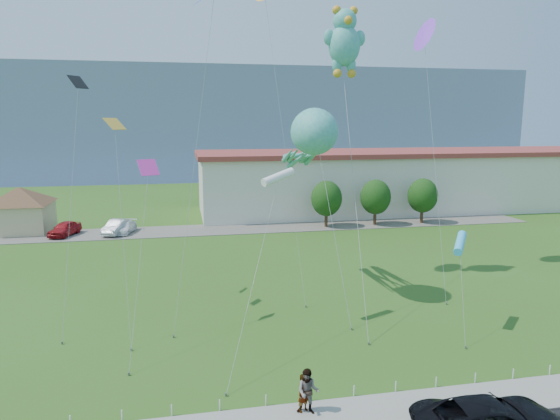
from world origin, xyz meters
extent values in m
plane|color=#305919|center=(0.00, 0.00, 0.00)|extent=(160.00, 160.00, 0.00)
cube|color=gray|center=(0.00, -2.75, 0.05)|extent=(80.00, 2.50, 0.10)
cube|color=#59544C|center=(0.00, 35.00, 0.03)|extent=(70.00, 6.00, 0.06)
cube|color=slate|center=(0.00, 120.00, 12.50)|extent=(160.00, 50.00, 25.00)
cube|color=tan|center=(-24.00, 38.00, 1.60)|extent=(6.00, 6.00, 3.20)
pyramid|color=brown|center=(-24.00, 38.00, 4.10)|extent=(9.20, 9.20, 1.80)
cube|color=beige|center=(26.00, 44.00, 3.80)|extent=(60.00, 14.00, 7.60)
cube|color=maroon|center=(26.00, 44.00, 7.90)|extent=(61.00, 15.00, 0.60)
cylinder|color=white|center=(-9.00, -1.30, 0.25)|extent=(0.05, 0.05, 0.50)
cylinder|color=white|center=(-7.00, -1.30, 0.25)|extent=(0.05, 0.05, 0.50)
cylinder|color=white|center=(-5.00, -1.30, 0.25)|extent=(0.05, 0.05, 0.50)
cylinder|color=white|center=(-3.00, -1.30, 0.25)|extent=(0.05, 0.05, 0.50)
cylinder|color=white|center=(-1.00, -1.30, 0.25)|extent=(0.05, 0.05, 0.50)
cylinder|color=white|center=(1.00, -1.30, 0.25)|extent=(0.05, 0.05, 0.50)
cylinder|color=white|center=(3.00, -1.30, 0.25)|extent=(0.05, 0.05, 0.50)
cylinder|color=white|center=(5.00, -1.30, 0.25)|extent=(0.05, 0.05, 0.50)
cylinder|color=white|center=(7.00, -1.30, 0.25)|extent=(0.05, 0.05, 0.50)
cylinder|color=white|center=(9.00, -1.30, 0.25)|extent=(0.05, 0.05, 0.50)
cylinder|color=white|center=(11.00, -1.30, 0.25)|extent=(0.05, 0.05, 0.50)
cylinder|color=#3F2B19|center=(10.00, 34.00, 1.10)|extent=(0.36, 0.36, 2.20)
ellipsoid|color=#14380F|center=(10.00, 34.00, 3.40)|extent=(3.60, 3.60, 4.14)
cylinder|color=#3F2B19|center=(16.00, 34.00, 1.10)|extent=(0.36, 0.36, 2.20)
ellipsoid|color=#14380F|center=(16.00, 34.00, 3.40)|extent=(3.60, 3.60, 4.14)
cylinder|color=#3F2B19|center=(22.00, 34.00, 1.10)|extent=(0.36, 0.36, 2.20)
ellipsoid|color=#14380F|center=(22.00, 34.00, 3.40)|extent=(3.60, 3.60, 4.14)
imported|color=gray|center=(-1.54, -2.17, 0.92)|extent=(0.71, 0.62, 1.64)
imported|color=gray|center=(-1.40, -2.34, 1.07)|extent=(1.14, 1.02, 1.95)
imported|color=maroon|center=(-18.87, 34.93, 0.83)|extent=(3.19, 4.85, 1.53)
imported|color=#BABAC1|center=(-13.51, 34.82, 0.83)|extent=(2.94, 4.92, 1.53)
imported|color=white|center=(-12.71, 35.07, 0.68)|extent=(2.66, 4.55, 1.24)
ellipsoid|color=teal|center=(2.26, 10.88, 11.50)|extent=(3.05, 3.97, 3.05)
sphere|color=white|center=(1.71, 9.68, 11.83)|extent=(0.48, 0.48, 0.48)
sphere|color=white|center=(2.80, 9.68, 11.83)|extent=(0.48, 0.48, 0.48)
cylinder|color=slate|center=(3.28, 5.57, 0.08)|extent=(0.10, 0.10, 0.16)
cylinder|color=gray|center=(2.77, 7.73, 5.43)|extent=(1.05, 4.34, 10.55)
ellipsoid|color=teal|center=(5.78, 15.74, 17.66)|extent=(2.37, 2.01, 2.96)
sphere|color=teal|center=(5.78, 15.74, 19.39)|extent=(1.73, 1.73, 1.73)
sphere|color=gold|center=(5.14, 15.74, 20.12)|extent=(0.64, 0.64, 0.64)
sphere|color=gold|center=(6.41, 15.74, 20.12)|extent=(0.64, 0.64, 0.64)
sphere|color=gold|center=(5.78, 15.01, 19.30)|extent=(0.64, 0.64, 0.64)
ellipsoid|color=teal|center=(4.59, 15.74, 18.20)|extent=(0.82, 0.58, 1.15)
ellipsoid|color=teal|center=(6.96, 15.74, 18.20)|extent=(0.82, 0.58, 1.15)
ellipsoid|color=teal|center=(5.23, 15.74, 16.29)|extent=(0.73, 0.64, 1.18)
ellipsoid|color=teal|center=(6.32, 15.74, 16.29)|extent=(0.73, 0.64, 1.18)
sphere|color=gold|center=(5.23, 15.56, 15.65)|extent=(0.64, 0.64, 0.64)
sphere|color=gold|center=(6.32, 15.56, 15.65)|extent=(0.64, 0.64, 0.64)
cylinder|color=slate|center=(3.55, 3.49, 0.08)|extent=(0.10, 0.10, 0.16)
cylinder|color=gray|center=(4.66, 9.62, 7.82)|extent=(2.25, 12.28, 15.33)
cylinder|color=white|center=(-0.75, 7.65, 8.95)|extent=(0.50, 2.25, 0.87)
cylinder|color=slate|center=(-4.65, -0.23, 0.08)|extent=(0.10, 0.10, 0.16)
cylinder|color=gray|center=(-2.70, 3.71, 4.45)|extent=(3.93, 7.90, 8.60)
cube|color=black|center=(-12.66, 14.10, 14.66)|extent=(1.29, 1.29, 0.86)
cylinder|color=slate|center=(-13.09, 6.83, 0.08)|extent=(0.10, 0.10, 0.16)
cylinder|color=gray|center=(-12.88, 10.46, 7.31)|extent=(0.46, 7.29, 14.31)
cylinder|color=slate|center=(1.50, 9.63, 0.08)|extent=(0.10, 0.10, 0.16)
cylinder|color=gray|center=(0.72, 13.08, 10.84)|extent=(1.60, 6.93, 21.37)
cone|color=#8736DB|center=(12.81, 17.21, 18.93)|extent=(1.80, 1.33, 1.33)
cylinder|color=slate|center=(10.91, 8.31, 0.08)|extent=(0.10, 0.10, 0.16)
cylinder|color=gray|center=(11.86, 12.76, 9.45)|extent=(1.93, 8.93, 18.58)
cylinder|color=slate|center=(-7.05, 6.50, 0.08)|extent=(0.10, 0.10, 0.16)
cylinder|color=gray|center=(-5.49, 9.17, 10.02)|extent=(3.14, 5.36, 19.72)
cube|color=#DF31A8|center=(-8.15, 8.73, 9.55)|extent=(1.29, 1.29, 0.86)
cylinder|color=slate|center=(-9.11, 2.53, 0.08)|extent=(0.10, 0.10, 0.16)
cylinder|color=gray|center=(-8.63, 5.63, 4.75)|extent=(0.99, 6.22, 9.20)
cube|color=gold|center=(-10.21, 11.47, 12.01)|extent=(1.29, 1.29, 0.86)
cylinder|color=slate|center=(-9.24, 5.23, 0.08)|extent=(0.10, 0.10, 0.16)
cylinder|color=gray|center=(-9.73, 8.35, 5.98)|extent=(1.00, 6.27, 11.66)
cylinder|color=#36BDF7|center=(9.49, 4.80, 5.19)|extent=(0.50, 2.25, 0.87)
cylinder|color=slate|center=(8.53, 2.03, 0.08)|extent=(0.10, 0.10, 0.16)
cylinder|color=gray|center=(9.01, 3.41, 2.58)|extent=(0.99, 2.79, 4.84)
camera|label=1|loc=(-6.21, -20.86, 12.14)|focal=32.00mm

